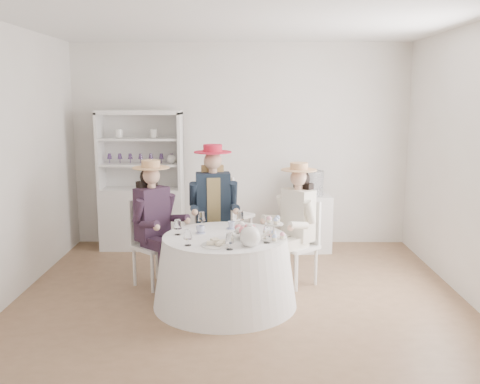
{
  "coord_description": "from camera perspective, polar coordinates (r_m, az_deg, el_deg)",
  "views": [
    {
      "loc": [
        0.03,
        -5.2,
        2.01
      ],
      "look_at": [
        0.0,
        0.1,
        1.05
      ],
      "focal_mm": 40.0,
      "sensor_mm": 36.0,
      "label": 1
    }
  ],
  "objects": [
    {
      "name": "stemware_set",
      "position": [
        5.11,
        -1.63,
        -3.91
      ],
      "size": [
        0.97,
        0.97,
        0.15
      ],
      "color": "white",
      "rests_on": "tea_table"
    },
    {
      "name": "flower_bowl",
      "position": [
        5.03,
        0.79,
        -4.66
      ],
      "size": [
        0.25,
        0.25,
        0.06
      ],
      "primitive_type": "imported",
      "rotation": [
        0.0,
        0.0,
        0.06
      ],
      "color": "white",
      "rests_on": "tea_table"
    },
    {
      "name": "guest_mid",
      "position": [
        5.99,
        -2.87,
        -1.06
      ],
      "size": [
        0.55,
        0.57,
        1.48
      ],
      "rotation": [
        0.0,
        0.0,
        0.12
      ],
      "color": "silver",
      "rests_on": "ground"
    },
    {
      "name": "teacup_c",
      "position": [
        5.21,
        1.08,
        -4.08
      ],
      "size": [
        0.11,
        0.11,
        0.07
      ],
      "primitive_type": "imported",
      "rotation": [
        0.0,
        0.0,
        -0.41
      ],
      "color": "white",
      "rests_on": "tea_table"
    },
    {
      "name": "ground",
      "position": [
        5.58,
        -0.01,
        -10.87
      ],
      "size": [
        4.5,
        4.5,
        0.0
      ],
      "primitive_type": "plane",
      "color": "brown",
      "rests_on": "ground"
    },
    {
      "name": "spare_chair",
      "position": [
        6.9,
        -1.22,
        -2.01
      ],
      "size": [
        0.59,
        0.59,
        1.01
      ],
      "rotation": [
        0.0,
        0.0,
        2.39
      ],
      "color": "silver",
      "rests_on": "ground"
    },
    {
      "name": "wall_right",
      "position": [
        5.69,
        23.3,
        2.77
      ],
      "size": [
        0.0,
        4.5,
        4.5
      ],
      "primitive_type": "plane",
      "rotation": [
        1.57,
        0.0,
        -1.57
      ],
      "color": "silver",
      "rests_on": "ground"
    },
    {
      "name": "hatbox",
      "position": [
        6.98,
        7.6,
        0.98
      ],
      "size": [
        0.34,
        0.34,
        0.32
      ],
      "primitive_type": "cylinder",
      "rotation": [
        0.0,
        0.0,
        0.09
      ],
      "color": "black",
      "rests_on": "side_table"
    },
    {
      "name": "table_teapot",
      "position": [
        4.78,
        1.12,
        -4.76
      ],
      "size": [
        0.27,
        0.19,
        0.2
      ],
      "rotation": [
        0.0,
        0.0,
        0.1
      ],
      "color": "white",
      "rests_on": "tea_table"
    },
    {
      "name": "wall_back",
      "position": [
        7.23,
        0.08,
        5.02
      ],
      "size": [
        4.5,
        0.0,
        4.5
      ],
      "primitive_type": "plane",
      "rotation": [
        1.57,
        0.0,
        0.0
      ],
      "color": "silver",
      "rests_on": "ground"
    },
    {
      "name": "guest_right",
      "position": [
        5.67,
        6.05,
        -2.68
      ],
      "size": [
        0.56,
        0.55,
        1.32
      ],
      "rotation": [
        0.0,
        0.0,
        -0.86
      ],
      "color": "silver",
      "rests_on": "ground"
    },
    {
      "name": "sandwich_plate",
      "position": [
        4.81,
        -2.57,
        -5.56
      ],
      "size": [
        0.27,
        0.27,
        0.06
      ],
      "rotation": [
        0.0,
        0.0,
        0.04
      ],
      "color": "white",
      "rests_on": "tea_table"
    },
    {
      "name": "flower_arrangement",
      "position": [
        5.01,
        0.67,
        -4.02
      ],
      "size": [
        0.18,
        0.19,
        0.07
      ],
      "rotation": [
        0.0,
        0.0,
        -0.03
      ],
      "color": "#E6737F",
      "rests_on": "tea_table"
    },
    {
      "name": "cupcake_stand",
      "position": [
        4.98,
        3.65,
        -4.24
      ],
      "size": [
        0.23,
        0.23,
        0.22
      ],
      "rotation": [
        0.0,
        0.0,
        0.22
      ],
      "color": "white",
      "rests_on": "tea_table"
    },
    {
      "name": "wall_front",
      "position": [
        3.27,
        -0.19,
        -1.36
      ],
      "size": [
        4.5,
        0.0,
        4.5
      ],
      "primitive_type": "plane",
      "rotation": [
        -1.57,
        0.0,
        0.0
      ],
      "color": "silver",
      "rests_on": "ground"
    },
    {
      "name": "hutch",
      "position": [
        7.18,
        -10.38,
        -0.83
      ],
      "size": [
        1.24,
        0.83,
        1.83
      ],
      "rotation": [
        0.0,
        0.0,
        -0.43
      ],
      "color": "silver",
      "rests_on": "ground"
    },
    {
      "name": "tea_table",
      "position": [
        5.23,
        -1.61,
        -8.37
      ],
      "size": [
        1.39,
        1.39,
        0.68
      ],
      "rotation": [
        0.0,
        0.0,
        0.35
      ],
      "color": "white",
      "rests_on": "ground"
    },
    {
      "name": "teacup_b",
      "position": [
        5.39,
        -0.92,
        -3.61
      ],
      "size": [
        0.09,
        0.09,
        0.07
      ],
      "primitive_type": "imported",
      "rotation": [
        0.0,
        0.0,
        -0.34
      ],
      "color": "white",
      "rests_on": "tea_table"
    },
    {
      "name": "ceiling",
      "position": [
        5.25,
        -0.01,
        17.82
      ],
      "size": [
        4.5,
        4.5,
        0.0
      ],
      "primitive_type": "plane",
      "rotation": [
        3.14,
        0.0,
        0.0
      ],
      "color": "white",
      "rests_on": "wall_back"
    },
    {
      "name": "teacup_a",
      "position": [
        5.23,
        -4.24,
        -4.06
      ],
      "size": [
        0.09,
        0.09,
        0.07
      ],
      "primitive_type": "imported",
      "rotation": [
        0.0,
        0.0,
        0.06
      ],
      "color": "white",
      "rests_on": "tea_table"
    },
    {
      "name": "wall_left",
      "position": [
        5.72,
        -23.22,
        2.8
      ],
      "size": [
        0.0,
        4.5,
        4.5
      ],
      "primitive_type": "plane",
      "rotation": [
        1.57,
        0.0,
        1.57
      ],
      "color": "silver",
      "rests_on": "ground"
    },
    {
      "name": "guest_left",
      "position": [
        5.68,
        -9.2,
        -2.56
      ],
      "size": [
        0.58,
        0.57,
        1.35
      ],
      "rotation": [
        0.0,
        0.0,
        0.83
      ],
      "color": "silver",
      "rests_on": "ground"
    },
    {
      "name": "side_table",
      "position": [
        7.08,
        7.5,
        -3.23
      ],
      "size": [
        0.52,
        0.52,
        0.74
      ],
      "primitive_type": "cube",
      "rotation": [
        0.0,
        0.0,
        0.11
      ],
      "color": "silver",
      "rests_on": "ground"
    }
  ]
}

